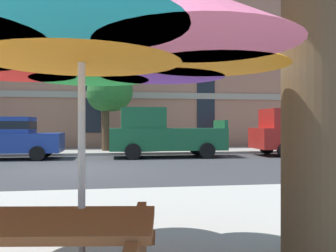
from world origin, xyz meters
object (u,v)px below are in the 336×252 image
(sedan_blue, at_px, (6,137))
(pickup_green, at_px, (162,134))
(street_tree_middle, at_px, (109,91))
(pickup_red_midblock, at_px, (302,134))
(patio_umbrella, at_px, (82,40))

(sedan_blue, relative_size, pickup_green, 0.86)
(pickup_green, xyz_separation_m, street_tree_middle, (-2.39, 2.94, 2.16))
(pickup_green, height_order, street_tree_middle, street_tree_middle)
(pickup_red_midblock, relative_size, street_tree_middle, 1.17)
(sedan_blue, height_order, pickup_green, pickup_green)
(sedan_blue, height_order, street_tree_middle, street_tree_middle)
(pickup_red_midblock, height_order, patio_umbrella, patio_umbrella)
(pickup_red_midblock, bearing_deg, patio_umbrella, -125.61)
(pickup_green, distance_m, patio_umbrella, 12.97)
(sedan_blue, xyz_separation_m, patio_umbrella, (4.20, -12.70, 1.18))
(sedan_blue, distance_m, pickup_green, 6.57)
(street_tree_middle, xyz_separation_m, patio_umbrella, (0.02, -15.64, -1.06))
(sedan_blue, xyz_separation_m, street_tree_middle, (4.18, 2.94, 2.24))
(pickup_red_midblock, xyz_separation_m, street_tree_middle, (-9.11, 2.94, 2.16))
(street_tree_middle, bearing_deg, patio_umbrella, -89.94)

